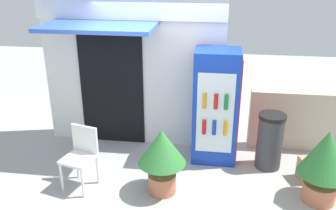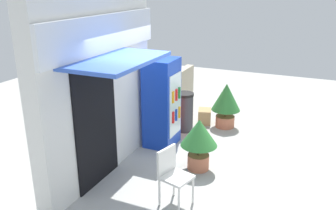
{
  "view_description": "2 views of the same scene",
  "coord_description": "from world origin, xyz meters",
  "px_view_note": "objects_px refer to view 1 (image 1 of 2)",
  "views": [
    {
      "loc": [
        0.77,
        -4.6,
        3.17
      ],
      "look_at": [
        0.12,
        0.2,
        1.18
      ],
      "focal_mm": 38.94,
      "sensor_mm": 36.0,
      "label": 1
    },
    {
      "loc": [
        -5.51,
        -2.1,
        3.3
      ],
      "look_at": [
        -0.23,
        0.24,
        1.29
      ],
      "focal_mm": 37.85,
      "sensor_mm": 36.0,
      "label": 2
    }
  ],
  "objects_px": {
    "potted_plant_curbside": "(325,159)",
    "potted_plant_near_shop": "(162,153)",
    "cardboard_box": "(313,169)",
    "drink_cooler": "(216,107)",
    "plastic_chair": "(81,153)",
    "trash_bin": "(270,141)"
  },
  "relations": [
    {
      "from": "potted_plant_curbside",
      "to": "cardboard_box",
      "type": "xyz_separation_m",
      "value": [
        0.03,
        0.53,
        -0.48
      ]
    },
    {
      "from": "plastic_chair",
      "to": "cardboard_box",
      "type": "xyz_separation_m",
      "value": [
        3.41,
        0.59,
        -0.36
      ]
    },
    {
      "from": "potted_plant_near_shop",
      "to": "potted_plant_curbside",
      "type": "height_order",
      "value": "potted_plant_curbside"
    },
    {
      "from": "trash_bin",
      "to": "potted_plant_curbside",
      "type": "bearing_deg",
      "value": -53.6
    },
    {
      "from": "plastic_chair",
      "to": "cardboard_box",
      "type": "bearing_deg",
      "value": 9.88
    },
    {
      "from": "trash_bin",
      "to": "drink_cooler",
      "type": "bearing_deg",
      "value": 169.54
    },
    {
      "from": "trash_bin",
      "to": "potted_plant_near_shop",
      "type": "bearing_deg",
      "value": -150.33
    },
    {
      "from": "potted_plant_curbside",
      "to": "potted_plant_near_shop",
      "type": "bearing_deg",
      "value": -177.71
    },
    {
      "from": "drink_cooler",
      "to": "cardboard_box",
      "type": "distance_m",
      "value": 1.75
    },
    {
      "from": "plastic_chair",
      "to": "cardboard_box",
      "type": "relative_size",
      "value": 2.31
    },
    {
      "from": "cardboard_box",
      "to": "plastic_chair",
      "type": "bearing_deg",
      "value": -170.12
    },
    {
      "from": "plastic_chair",
      "to": "potted_plant_near_shop",
      "type": "distance_m",
      "value": 1.19
    },
    {
      "from": "drink_cooler",
      "to": "plastic_chair",
      "type": "bearing_deg",
      "value": -151.19
    },
    {
      "from": "potted_plant_near_shop",
      "to": "potted_plant_curbside",
      "type": "xyz_separation_m",
      "value": [
        2.19,
        0.09,
        0.02
      ]
    },
    {
      "from": "potted_plant_near_shop",
      "to": "cardboard_box",
      "type": "distance_m",
      "value": 2.35
    },
    {
      "from": "drink_cooler",
      "to": "trash_bin",
      "type": "relative_size",
      "value": 2.03
    },
    {
      "from": "potted_plant_near_shop",
      "to": "trash_bin",
      "type": "bearing_deg",
      "value": 29.67
    },
    {
      "from": "plastic_chair",
      "to": "drink_cooler",
      "type": "bearing_deg",
      "value": 28.81
    },
    {
      "from": "potted_plant_curbside",
      "to": "trash_bin",
      "type": "height_order",
      "value": "potted_plant_curbside"
    },
    {
      "from": "drink_cooler",
      "to": "cardboard_box",
      "type": "xyz_separation_m",
      "value": [
        1.51,
        -0.45,
        -0.76
      ]
    },
    {
      "from": "drink_cooler",
      "to": "cardboard_box",
      "type": "height_order",
      "value": "drink_cooler"
    },
    {
      "from": "potted_plant_near_shop",
      "to": "cardboard_box",
      "type": "bearing_deg",
      "value": 15.46
    }
  ]
}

